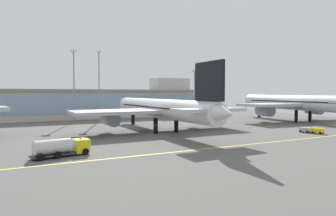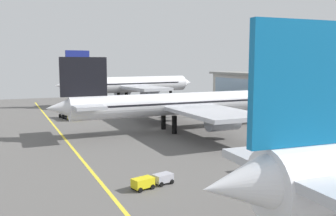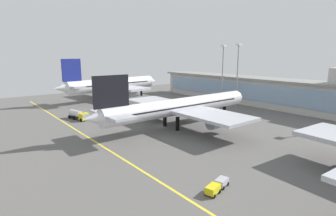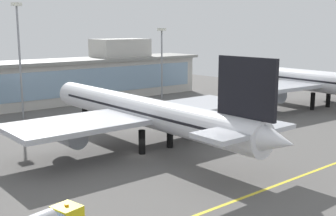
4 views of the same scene
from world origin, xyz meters
The scene contains 7 objects.
ground_plane centered at (0.00, 0.00, 0.00)m, with size 180.00×180.00×0.00m, color #5B5956.
taxiway_centreline_stripe centered at (0.00, -22.00, 0.01)m, with size 144.00×0.50×0.01m, color yellow.
terminal_building centered at (1.91, 53.67, 6.32)m, with size 113.59×14.00×16.77m.
airliner_near_right centered at (3.57, 4.00, 5.95)m, with size 45.30×59.70×16.35m.
airliner_far_right centered at (59.06, 7.50, 6.59)m, with size 42.88×58.33×18.05m.
apron_light_mast_west centered at (37.94, 41.70, 13.38)m, with size 1.80×1.80×19.92m.
apron_light_mast_centre centered at (-3.48, 39.67, 16.37)m, with size 1.80×1.80×25.28m.
Camera 4 is at (-38.73, -53.62, 19.87)m, focal length 46.08 mm.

